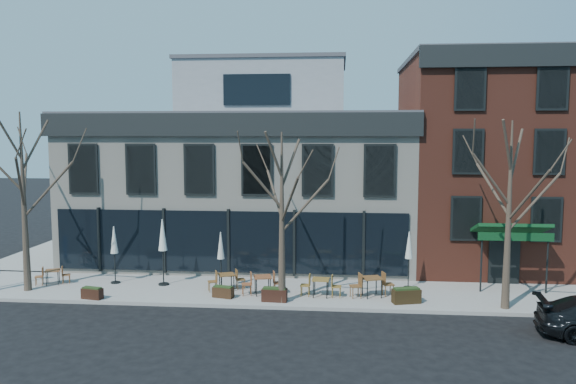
{
  "coord_description": "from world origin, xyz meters",
  "views": [
    {
      "loc": [
        5.37,
        -26.5,
        7.09
      ],
      "look_at": [
        2.7,
        2.0,
        4.14
      ],
      "focal_mm": 35.0,
      "sensor_mm": 36.0,
      "label": 1
    }
  ],
  "objects": [
    {
      "name": "umbrella_2",
      "position": [
        0.05,
        -2.1,
        1.98
      ],
      "size": [
        0.41,
        0.41,
        2.59
      ],
      "color": "black",
      "rests_on": "sidewalk_front"
    },
    {
      "name": "cafe_set_5",
      "position": [
        6.76,
        -2.79,
        0.68
      ],
      "size": [
        2.01,
        1.04,
        1.03
      ],
      "color": "brown",
      "rests_on": "sidewalk_front"
    },
    {
      "name": "ground",
      "position": [
        0.0,
        0.0,
        0.0
      ],
      "size": [
        120.0,
        120.0,
        0.0
      ],
      "primitive_type": "plane",
      "color": "black",
      "rests_on": "ground"
    },
    {
      "name": "sidewalk_front",
      "position": [
        3.25,
        -2.15,
        0.07
      ],
      "size": [
        33.5,
        4.7,
        0.15
      ],
      "primitive_type": "cube",
      "color": "gray",
      "rests_on": "ground"
    },
    {
      "name": "tree_mid",
      "position": [
        3.01,
        -3.9,
        3.79
      ],
      "size": [
        3.5,
        3.55,
        7.04
      ],
      "color": "#382B21",
      "rests_on": "sidewalk_front"
    },
    {
      "name": "cafe_set_0",
      "position": [
        -7.89,
        -2.14,
        0.57
      ],
      "size": [
        1.59,
        0.94,
        0.82
      ],
      "color": "brown",
      "rests_on": "sidewalk_front"
    },
    {
      "name": "planter_1",
      "position": [
        0.43,
        -3.5,
        0.4
      ],
      "size": [
        0.95,
        0.56,
        0.5
      ],
      "color": "#321E10",
      "rests_on": "sidewalk_front"
    },
    {
      "name": "umbrella_4",
      "position": [
        8.48,
        -1.25,
        1.97
      ],
      "size": [
        0.41,
        0.41,
        2.59
      ],
      "color": "black",
      "rests_on": "sidewalk_front"
    },
    {
      "name": "cafe_set_2",
      "position": [
        0.35,
        -2.36,
        0.61
      ],
      "size": [
        1.73,
        1.05,
        0.9
      ],
      "color": "brown",
      "rests_on": "sidewalk_front"
    },
    {
      "name": "planter_0",
      "position": [
        -5.05,
        -4.2,
        0.4
      ],
      "size": [
        0.95,
        0.53,
        0.5
      ],
      "color": "black",
      "rests_on": "sidewalk_front"
    },
    {
      "name": "corner_building",
      "position": [
        0.07,
        5.07,
        4.72
      ],
      "size": [
        18.39,
        10.39,
        11.1
      ],
      "color": "beige",
      "rests_on": "ground"
    },
    {
      "name": "umbrella_1",
      "position": [
        -2.73,
        -1.76,
        2.32
      ],
      "size": [
        0.49,
        0.49,
        3.07
      ],
      "color": "black",
      "rests_on": "sidewalk_front"
    },
    {
      "name": "planter_3",
      "position": [
        8.13,
        -3.57,
        0.47
      ],
      "size": [
        1.23,
        0.74,
        0.64
      ],
      "color": "black",
      "rests_on": "sidewalk_front"
    },
    {
      "name": "tree_corner",
      "position": [
        -8.49,
        -3.2,
        4.25
      ],
      "size": [
        3.93,
        3.98,
        7.92
      ],
      "color": "#382B21",
      "rests_on": "sidewalk_front"
    },
    {
      "name": "umbrella_0",
      "position": [
        -5.08,
        -1.67,
        2.05
      ],
      "size": [
        0.43,
        0.43,
        2.7
      ],
      "color": "black",
      "rests_on": "sidewalk_front"
    },
    {
      "name": "cafe_set_3",
      "position": [
        2.05,
        -2.87,
        0.65
      ],
      "size": [
        1.91,
        0.91,
        0.98
      ],
      "color": "brown",
      "rests_on": "sidewalk_front"
    },
    {
      "name": "red_brick_building",
      "position": [
        13.0,
        4.98,
        5.64
      ],
      "size": [
        8.2,
        11.78,
        11.18
      ],
      "color": "brown",
      "rests_on": "ground"
    },
    {
      "name": "planter_2",
      "position": [
        2.68,
        -3.84,
        0.44
      ],
      "size": [
        1.07,
        0.47,
        0.59
      ],
      "color": "black",
      "rests_on": "sidewalk_front"
    },
    {
      "name": "tree_right",
      "position": [
        12.01,
        -3.9,
        4.02
      ],
      "size": [
        3.72,
        3.77,
        7.48
      ],
      "color": "#382B21",
      "rests_on": "sidewalk_front"
    },
    {
      "name": "sidewalk_side",
      "position": [
        -11.25,
        6.0,
        0.07
      ],
      "size": [
        4.5,
        12.0,
        0.15
      ],
      "primitive_type": "cube",
      "color": "gray",
      "rests_on": "ground"
    },
    {
      "name": "cafe_set_4",
      "position": [
        4.58,
        -2.96,
        0.64
      ],
      "size": [
        1.82,
        0.77,
        0.95
      ],
      "color": "brown",
      "rests_on": "sidewalk_front"
    }
  ]
}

